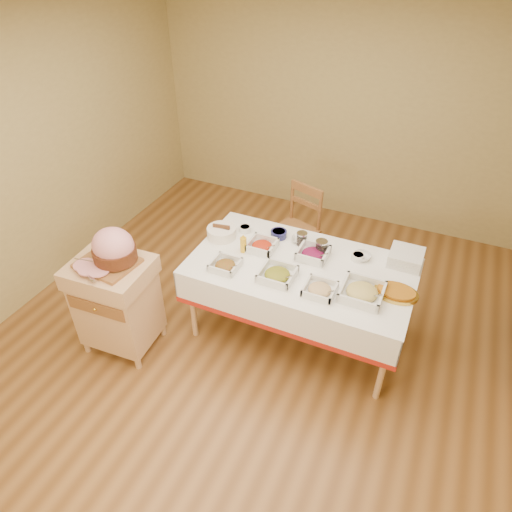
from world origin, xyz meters
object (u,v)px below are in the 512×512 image
Objects in this scene: dining_table at (300,280)px; preserve_jar_left at (302,239)px; brass_platter at (396,292)px; dining_chair at (296,229)px; preserve_jar_right at (321,248)px; bread_basket at (222,232)px; ham_on_board at (113,250)px; mustard_bottle at (243,244)px; butcher_cart at (117,300)px; plate_stack at (406,258)px.

dining_table is 15.29× the size of preserve_jar_left.
dining_chair is at bearing 139.89° from brass_platter.
preserve_jar_left reaches higher than dining_table.
bread_basket is at bearing -172.32° from preserve_jar_right.
ham_on_board reaches higher than mustard_bottle.
butcher_cart reaches higher than brass_platter.
ham_on_board is at bearing -145.95° from preserve_jar_right.
preserve_jar_right is 0.75× the size of mustard_bottle.
dining_chair is 2.76× the size of brass_platter.
bread_basket is (0.55, 0.85, 0.31)m from butcher_cart.
preserve_jar_left is 0.71m from bread_basket.
ham_on_board is (-0.93, -1.63, 0.53)m from dining_chair.
mustard_bottle is at bearing -23.78° from bread_basket.
ham_on_board is at bearing -151.91° from plate_stack.
dining_chair reaches higher than preserve_jar_left.
dining_chair is at bearing 60.34° from ham_on_board.
mustard_bottle is 1.29m from brass_platter.
mustard_bottle is at bearing 41.80° from butcher_cart.
mustard_bottle reaches higher than preserve_jar_left.
ham_on_board is 1.77× the size of plate_stack.
preserve_jar_left is (-0.10, 0.28, 0.22)m from dining_table.
brass_platter is at bearing 18.07° from ham_on_board.
mustard_bottle is at bearing -158.67° from preserve_jar_right.
bread_basket is (-0.79, 0.10, 0.21)m from dining_table.
preserve_jar_left is (1.23, 1.03, 0.32)m from butcher_cart.
dining_chair is 7.05× the size of preserve_jar_right.
ham_on_board reaches higher than preserve_jar_right.
ham_on_board is 1.68m from preserve_jar_right.
brass_platter is at bearing -21.15° from preserve_jar_right.
bread_basket is at bearing 58.39° from ham_on_board.
ham_on_board reaches higher than preserve_jar_left.
preserve_jar_left reaches higher than butcher_cart.
butcher_cart is at bearing -150.53° from dining_table.
preserve_jar_right reaches higher than dining_table.
dining_chair is 0.98m from bread_basket.
preserve_jar_right is 0.69m from plate_stack.
preserve_jar_right is (0.46, -0.69, 0.35)m from dining_chair.
brass_platter is at bearing -40.11° from dining_chair.
ham_on_board reaches higher than brass_platter.
preserve_jar_right reaches higher than preserve_jar_left.
brass_platter is at bearing -3.41° from dining_table.
dining_table is 7.04× the size of bread_basket.
bread_basket is (-0.42, -0.81, 0.34)m from dining_chair.
butcher_cart is 1.93m from dining_chair.
butcher_cart is at bearing -140.06° from preserve_jar_left.
mustard_bottle is (0.77, 0.70, -0.17)m from ham_on_board.
butcher_cart is at bearing -151.66° from plate_stack.
bread_basket is 1.58m from plate_stack.
dining_table is at bearing -68.27° from dining_chair.
plate_stack is 0.43m from brass_platter.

